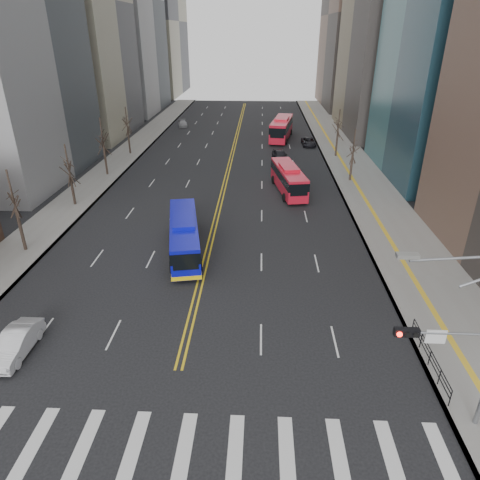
# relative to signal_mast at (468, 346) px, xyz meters

# --- Properties ---
(ground) EXTENTS (220.00, 220.00, 0.00)m
(ground) POSITION_rel_signal_mast_xyz_m (-13.77, -2.00, -4.86)
(ground) COLOR black
(sidewalk_right) EXTENTS (7.00, 130.00, 0.15)m
(sidewalk_right) POSITION_rel_signal_mast_xyz_m (3.73, 43.00, -4.78)
(sidewalk_right) COLOR gray
(sidewalk_right) RESTS_ON ground
(sidewalk_left) EXTENTS (5.00, 130.00, 0.15)m
(sidewalk_left) POSITION_rel_signal_mast_xyz_m (-30.27, 43.00, -4.78)
(sidewalk_left) COLOR gray
(sidewalk_left) RESTS_ON ground
(crosswalk) EXTENTS (26.70, 4.00, 0.01)m
(crosswalk) POSITION_rel_signal_mast_xyz_m (-13.77, -2.00, -4.85)
(crosswalk) COLOR silver
(crosswalk) RESTS_ON ground
(centerline) EXTENTS (0.55, 100.00, 0.01)m
(centerline) POSITION_rel_signal_mast_xyz_m (-13.77, 53.00, -4.85)
(centerline) COLOR gold
(centerline) RESTS_ON ground
(signal_mast) EXTENTS (5.37, 0.37, 9.39)m
(signal_mast) POSITION_rel_signal_mast_xyz_m (0.00, 0.00, 0.00)
(signal_mast) COLOR gray
(signal_mast) RESTS_ON ground
(pedestrian_railing) EXTENTS (0.06, 6.06, 1.02)m
(pedestrian_railing) POSITION_rel_signal_mast_xyz_m (0.53, 4.00, -4.03)
(pedestrian_railing) COLOR black
(pedestrian_railing) RESTS_ON sidewalk_right
(street_trees) EXTENTS (35.20, 47.20, 7.60)m
(street_trees) POSITION_rel_signal_mast_xyz_m (-20.94, 32.55, 0.02)
(street_trees) COLOR #2E221C
(street_trees) RESTS_ON ground
(blue_bus) EXTENTS (4.32, 11.16, 3.20)m
(blue_bus) POSITION_rel_signal_mast_xyz_m (-15.75, 17.50, -3.18)
(blue_bus) COLOR #0C0EB5
(blue_bus) RESTS_ON ground
(red_bus_near) EXTENTS (4.03, 10.31, 3.22)m
(red_bus_near) POSITION_rel_signal_mast_xyz_m (-5.94, 33.54, -3.06)
(red_bus_near) COLOR red
(red_bus_near) RESTS_ON ground
(red_bus_far) EXTENTS (4.69, 12.29, 3.79)m
(red_bus_far) POSITION_rel_signal_mast_xyz_m (-5.68, 61.57, -2.76)
(red_bus_far) COLOR red
(red_bus_far) RESTS_ON ground
(car_white) EXTENTS (1.55, 4.43, 1.46)m
(car_white) POSITION_rel_signal_mast_xyz_m (-23.62, 4.00, -4.13)
(car_white) COLOR silver
(car_white) RESTS_ON ground
(car_dark_mid) EXTENTS (2.64, 4.89, 1.58)m
(car_dark_mid) POSITION_rel_signal_mast_xyz_m (-6.41, 47.49, -4.07)
(car_dark_mid) COLOR black
(car_dark_mid) RESTS_ON ground
(car_silver) EXTENTS (2.51, 4.39, 1.20)m
(car_silver) POSITION_rel_signal_mast_xyz_m (-25.11, 71.79, -4.26)
(car_silver) COLOR gray
(car_silver) RESTS_ON ground
(car_dark_far) EXTENTS (2.31, 4.69, 1.28)m
(car_dark_far) POSITION_rel_signal_mast_xyz_m (-1.27, 56.89, -4.22)
(car_dark_far) COLOR black
(car_dark_far) RESTS_ON ground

